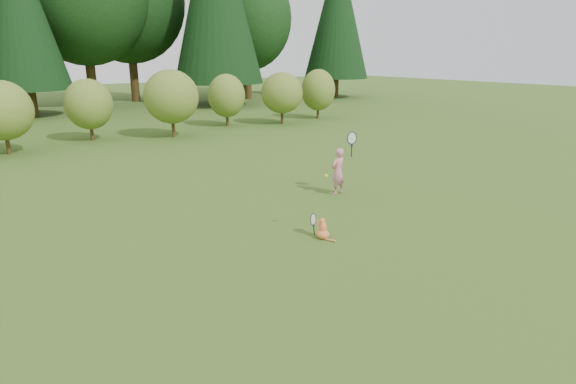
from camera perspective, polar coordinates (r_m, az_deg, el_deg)
ground at (r=9.59m, az=1.95°, el=-5.29°), size 100.00×100.00×0.00m
shrub_row at (r=20.80m, az=-21.56°, el=9.32°), size 28.00×3.00×2.80m
child at (r=12.29m, az=6.00°, el=2.57°), size 0.67×0.36×1.80m
cat at (r=9.46m, az=4.09°, el=-4.23°), size 0.34×0.56×0.58m
tennis_ball at (r=9.34m, az=4.54°, el=1.93°), size 0.07×0.07×0.07m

